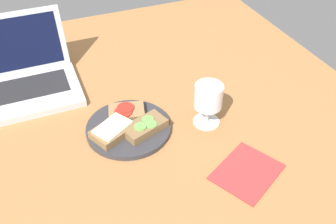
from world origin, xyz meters
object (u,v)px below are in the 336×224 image
at_px(sandwich_with_cucumber, 145,127).
at_px(sandwich_with_tomato, 126,112).
at_px(laptop, 17,81).
at_px(wine_glass, 208,98).
at_px(plate, 129,128).
at_px(sandwich_with_cheese, 113,130).
at_px(napkin, 247,172).

height_order(sandwich_with_cucumber, sandwich_with_tomato, sandwich_with_cucumber).
bearing_deg(sandwich_with_tomato, laptop, 137.03).
bearing_deg(wine_glass, plate, 166.32).
relative_size(sandwich_with_tomato, laptop, 0.32).
bearing_deg(sandwich_with_cucumber, laptop, 131.78).
relative_size(plate, sandwich_with_cheese, 1.77).
bearing_deg(napkin, wine_glass, 92.20).
bearing_deg(napkin, plate, 130.75).
bearing_deg(sandwich_with_cheese, plate, 17.70).
distance_m(sandwich_with_tomato, sandwich_with_cheese, 0.08).
distance_m(wine_glass, napkin, 0.22).
bearing_deg(plate, sandwich_with_tomato, 78.67).
bearing_deg(wine_glass, sandwich_with_tomato, 154.00).
bearing_deg(laptop, plate, -48.94).
bearing_deg(laptop, sandwich_with_cheese, -55.75).
distance_m(sandwich_with_cheese, wine_glass, 0.26).
xyz_separation_m(laptop, napkin, (0.47, -0.54, -0.04)).
relative_size(wine_glass, napkin, 0.79).
bearing_deg(sandwich_with_tomato, napkin, -55.17).
bearing_deg(sandwich_with_cucumber, plate, 137.63).
height_order(plate, laptop, laptop).
distance_m(sandwich_with_cucumber, sandwich_with_cheese, 0.08).
bearing_deg(sandwich_with_cucumber, sandwich_with_tomato, 108.41).
xyz_separation_m(sandwich_with_cucumber, sandwich_with_cheese, (-0.08, 0.02, 0.00)).
distance_m(sandwich_with_tomato, wine_glass, 0.23).
xyz_separation_m(sandwich_with_tomato, wine_glass, (0.20, -0.10, 0.06)).
bearing_deg(plate, sandwich_with_cucumber, -42.37).
distance_m(sandwich_with_tomato, napkin, 0.36).
height_order(wine_glass, napkin, wine_glass).
xyz_separation_m(plate, sandwich_with_cheese, (-0.05, -0.01, 0.02)).
relative_size(wine_glass, laptop, 0.36).
height_order(sandwich_with_cheese, wine_glass, wine_glass).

